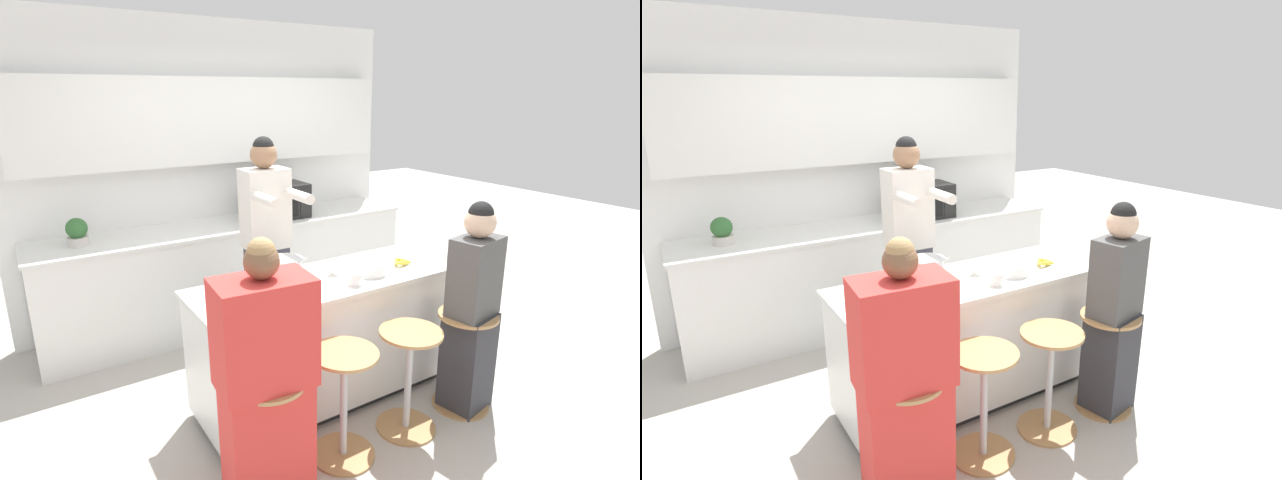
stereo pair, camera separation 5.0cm
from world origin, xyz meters
TOP-DOWN VIEW (x-y plane):
  - ground_plane at (0.00, 0.00)m, footprint 16.00×16.00m
  - wall_back at (0.00, 1.85)m, footprint 3.66×0.22m
  - back_counter at (0.00, 1.54)m, footprint 3.40×0.66m
  - kitchen_island at (0.00, 0.00)m, footprint 1.82×0.65m
  - bar_stool_leftmost at (-0.73, -0.59)m, footprint 0.39×0.39m
  - bar_stool_center_left at (-0.24, -0.57)m, footprint 0.39×0.39m
  - bar_stool_center_right at (0.24, -0.58)m, footprint 0.39×0.39m
  - bar_stool_rightmost at (0.73, -0.60)m, footprint 0.39×0.39m
  - person_cooking at (-0.14, 0.56)m, footprint 0.33×0.54m
  - person_wrapped_blanket at (-0.75, -0.61)m, footprint 0.50×0.33m
  - person_seated_near at (0.74, -0.61)m, footprint 0.37×0.32m
  - cooking_pot at (-0.22, 0.15)m, footprint 0.32×0.24m
  - fruit_bowl at (-0.77, -0.21)m, footprint 0.19×0.19m
  - mixing_bowl_steel at (0.30, -0.09)m, footprint 0.22×0.22m
  - coffee_cup_near at (0.09, 0.04)m, footprint 0.11×0.07m
  - coffee_cup_far at (0.10, -0.20)m, footprint 0.12×0.08m
  - banana_bunch at (0.60, -0.07)m, footprint 0.17×0.12m
  - juice_carton at (-0.40, -0.24)m, footprint 0.08×0.08m
  - microwave at (0.44, 1.49)m, footprint 0.54×0.35m
  - potted_plant at (-1.28, 1.54)m, footprint 0.16×0.16m

SIDE VIEW (x-z plane):
  - ground_plane at x=0.00m, z-range 0.00..0.00m
  - bar_stool_leftmost at x=-0.73m, z-range 0.04..0.73m
  - bar_stool_center_left at x=-0.24m, z-range 0.04..0.73m
  - bar_stool_center_right at x=0.24m, z-range 0.04..0.73m
  - bar_stool_rightmost at x=0.73m, z-range 0.04..0.73m
  - kitchen_island at x=0.00m, z-range 0.01..0.89m
  - back_counter at x=0.00m, z-range 0.00..0.93m
  - person_seated_near at x=0.74m, z-range -0.05..1.39m
  - person_wrapped_blanket at x=-0.75m, z-range -0.04..1.40m
  - person_cooking at x=-0.14m, z-range 0.01..1.79m
  - banana_bunch at x=0.60m, z-range 0.89..0.94m
  - mixing_bowl_steel at x=0.30m, z-range 0.89..0.96m
  - coffee_cup_far at x=0.10m, z-range 0.89..0.97m
  - fruit_bowl at x=-0.77m, z-range 0.89..0.97m
  - coffee_cup_near at x=0.09m, z-range 0.89..0.97m
  - cooking_pot at x=-0.22m, z-range 0.89..1.03m
  - juice_carton at x=-0.40m, z-range 0.88..1.10m
  - potted_plant at x=-1.28m, z-range 0.93..1.15m
  - microwave at x=0.44m, z-range 0.93..1.25m
  - wall_back at x=0.00m, z-range 0.19..2.89m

